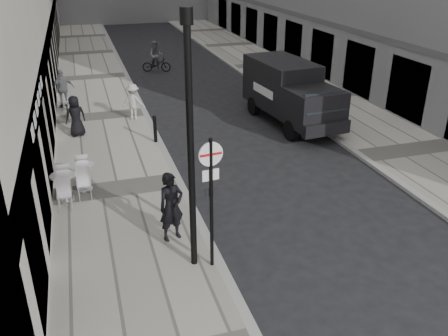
{
  "coord_description": "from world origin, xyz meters",
  "views": [
    {
      "loc": [
        -2.72,
        -3.65,
        7.16
      ],
      "look_at": [
        0.92,
        8.19,
        1.4
      ],
      "focal_mm": 38.0,
      "sensor_mm": 36.0,
      "label": 1
    }
  ],
  "objects_px": {
    "walking_man": "(171,207)",
    "panel_van": "(289,90)",
    "cyclist": "(156,60)",
    "lamppost": "(190,136)",
    "sign_post": "(211,187)"
  },
  "relations": [
    {
      "from": "sign_post",
      "to": "panel_van",
      "type": "relative_size",
      "value": 0.57
    },
    {
      "from": "walking_man",
      "to": "sign_post",
      "type": "height_order",
      "value": "sign_post"
    },
    {
      "from": "panel_van",
      "to": "cyclist",
      "type": "xyz_separation_m",
      "value": [
        -3.99,
        11.34,
        -0.75
      ]
    },
    {
      "from": "sign_post",
      "to": "panel_van",
      "type": "bearing_deg",
      "value": 49.93
    },
    {
      "from": "cyclist",
      "to": "panel_van",
      "type": "bearing_deg",
      "value": -54.58
    },
    {
      "from": "panel_van",
      "to": "cyclist",
      "type": "relative_size",
      "value": 3.03
    },
    {
      "from": "walking_man",
      "to": "cyclist",
      "type": "distance_m",
      "value": 19.49
    },
    {
      "from": "panel_van",
      "to": "sign_post",
      "type": "bearing_deg",
      "value": -128.42
    },
    {
      "from": "sign_post",
      "to": "lamppost",
      "type": "relative_size",
      "value": 0.55
    },
    {
      "from": "walking_man",
      "to": "panel_van",
      "type": "bearing_deg",
      "value": 32.57
    },
    {
      "from": "walking_man",
      "to": "lamppost",
      "type": "relative_size",
      "value": 0.32
    },
    {
      "from": "lamppost",
      "to": "cyclist",
      "type": "bearing_deg",
      "value": 82.81
    },
    {
      "from": "sign_post",
      "to": "cyclist",
      "type": "xyz_separation_m",
      "value": [
        2.19,
        20.72,
        -1.5
      ]
    },
    {
      "from": "sign_post",
      "to": "panel_van",
      "type": "distance_m",
      "value": 11.26
    },
    {
      "from": "sign_post",
      "to": "lamppost",
      "type": "height_order",
      "value": "lamppost"
    }
  ]
}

